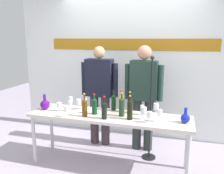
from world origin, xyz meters
TOP-DOWN VIEW (x-y plane):
  - ground_plane at (0.00, 0.00)m, footprint 10.00×10.00m
  - back_wall at (0.00, 1.27)m, footprint 4.26×0.11m
  - display_table at (0.00, 0.00)m, footprint 2.21×0.57m
  - decanter_blue_left at (-0.97, -0.02)m, footprint 0.14×0.14m
  - decanter_blue_right at (0.99, -0.02)m, footprint 0.11×0.11m
  - presenter_left at (-0.36, 0.65)m, footprint 0.63×0.22m
  - presenter_right at (0.36, 0.65)m, footprint 0.60×0.22m
  - wine_bottle_0 at (-0.29, -0.15)m, footprint 0.07×0.07m
  - wine_bottle_1 at (0.25, 0.18)m, footprint 0.06×0.06m
  - wine_bottle_2 at (0.18, 0.01)m, footprint 0.07×0.07m
  - wine_bottle_3 at (-0.00, 0.23)m, footprint 0.07×0.07m
  - wine_bottle_4 at (0.31, -0.09)m, footprint 0.07×0.07m
  - wine_bottle_5 at (0.13, 0.20)m, footprint 0.07×0.07m
  - wine_bottle_6 at (-0.01, -0.16)m, footprint 0.07×0.07m
  - wine_bottle_7 at (-0.20, -0.01)m, footprint 0.07×0.07m
  - wine_glass_left_0 at (-0.41, 0.16)m, footprint 0.06×0.06m
  - wine_glass_left_1 at (-0.58, 0.00)m, footprint 0.06×0.06m
  - wine_glass_left_2 at (-0.65, 0.18)m, footprint 0.06×0.06m
  - wine_glass_left_3 at (-0.50, 0.12)m, footprint 0.07×0.07m
  - wine_glass_left_4 at (-0.73, -0.03)m, footprint 0.07×0.07m
  - wine_glass_left_5 at (-0.51, -0.23)m, footprint 0.06×0.06m
  - wine_glass_right_0 at (0.43, 0.13)m, footprint 0.06×0.06m
  - wine_glass_right_1 at (0.68, -0.07)m, footprint 0.06×0.06m
  - wine_glass_right_2 at (0.61, 0.17)m, footprint 0.07×0.07m
  - wine_glass_right_3 at (0.48, -0.03)m, footprint 0.07×0.07m
  - wine_glass_right_4 at (0.57, -0.14)m, footprint 0.07×0.07m
  - microphone_stand at (0.51, 0.39)m, footprint 0.20×0.20m

SIDE VIEW (x-z plane):
  - ground_plane at x=0.00m, z-range 0.00..0.00m
  - microphone_stand at x=0.51m, z-range -0.25..1.29m
  - display_table at x=0.00m, z-range 0.31..1.07m
  - decanter_blue_right at x=0.99m, z-range 0.72..0.92m
  - decanter_blue_left at x=-0.97m, z-range 0.72..0.94m
  - wine_glass_left_4 at x=-0.73m, z-range 0.78..0.91m
  - wine_glass_right_0 at x=0.43m, z-range 0.78..0.92m
  - wine_glass_right_4 at x=0.57m, z-range 0.78..0.93m
  - wine_glass_left_1 at x=-0.58m, z-range 0.79..0.94m
  - wine_glass_left_5 at x=-0.51m, z-range 0.79..0.94m
  - wine_glass_left_3 at x=-0.50m, z-range 0.79..0.94m
  - wine_glass_right_1 at x=0.68m, z-range 0.79..0.95m
  - wine_glass_left_2 at x=-0.65m, z-range 0.79..0.95m
  - wine_glass_right_3 at x=0.48m, z-range 0.79..0.95m
  - wine_glass_left_0 at x=-0.41m, z-range 0.79..0.96m
  - wine_glass_right_2 at x=0.61m, z-range 0.79..0.96m
  - wine_bottle_7 at x=-0.20m, z-range 0.73..1.02m
  - wine_bottle_3 at x=0.00m, z-range 0.73..1.03m
  - wine_bottle_6 at x=-0.01m, z-range 0.73..1.03m
  - wine_bottle_0 at x=-0.29m, z-range 0.73..1.04m
  - wine_bottle_5 at x=0.13m, z-range 0.73..1.04m
  - wine_bottle_1 at x=0.25m, z-range 0.74..1.04m
  - wine_bottle_2 at x=0.18m, z-range 0.73..1.05m
  - wine_bottle_4 at x=0.31m, z-range 0.73..1.05m
  - presenter_left at x=-0.36m, z-range 0.12..1.77m
  - presenter_right at x=0.36m, z-range 0.12..1.79m
  - back_wall at x=0.00m, z-range 0.00..3.00m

